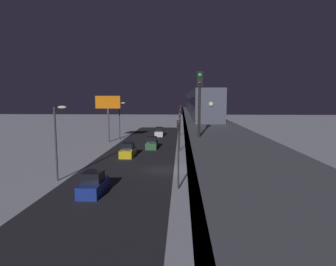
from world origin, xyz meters
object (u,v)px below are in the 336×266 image
Objects in this scene: sedan_blue at (93,185)px; traffic_light_mid at (180,125)px; subway_train at (196,102)px; traffic_light_near at (179,144)px; sedan_green at (152,144)px; traffic_light_far at (180,117)px; sedan_yellow at (128,151)px; traffic_light_distant at (180,113)px; rail_signal at (200,93)px; commercial_billboard at (108,107)px; sedan_white_2 at (159,132)px.

traffic_light_mid is at bearing -109.50° from sedan_blue.
traffic_light_near is at bearing 84.05° from subway_train.
traffic_light_near is (-7.50, -1.59, 3.40)m from sedan_blue.
traffic_light_far reaches higher than sedan_green.
sedan_green is at bearing -112.06° from sedan_yellow.
traffic_light_near is 19.59m from traffic_light_mid.
traffic_light_mid is at bearing -26.33° from sedan_green.
traffic_light_distant is (0.00, -19.59, 0.00)m from traffic_light_far.
rail_signal is 13.54m from sedan_blue.
traffic_light_far is at bearing -73.99° from subway_train.
subway_train is 8.67× the size of traffic_light_distant.
sedan_blue and sedan_yellow have the same top height.
commercial_billboard is (6.32, -13.73, 6.03)m from sedan_yellow.
subway_train reaches higher than commercial_billboard.
sedan_white_2 is 0.69× the size of traffic_light_distant.
traffic_light_far is 19.59m from traffic_light_distant.
sedan_yellow is at bearing 114.73° from commercial_billboard.
sedan_blue is (8.84, -6.55, -7.89)m from rail_signal.
subway_train is 8.67× the size of traffic_light_mid.
traffic_light_mid is 0.72× the size of commercial_billboard.
sedan_white_2 is at bearing -133.15° from commercial_billboard.
sedan_yellow is 0.70× the size of traffic_light_mid.
traffic_light_far is at bearing -100.42° from sedan_blue.
sedan_blue is 60.92m from traffic_light_distant.
rail_signal is 26.01m from sedan_yellow.
traffic_light_mid is at bearing -76.01° from sedan_white_2.
commercial_billboard is at bearing -78.23° from sedan_blue.
sedan_yellow is 0.51× the size of commercial_billboard.
traffic_light_far is at bearing 8.69° from sedan_white_2.
subway_train is 13.87× the size of rail_signal.
subway_train reaches higher than sedan_yellow.
subway_train is at bearing 95.70° from traffic_light_distant.
subway_train is at bearing 106.01° from traffic_light_far.
traffic_light_distant reaches higher than sedan_white_2.
sedan_blue is at bearing 101.77° from commercial_billboard.
subway_train reaches higher than traffic_light_distant.
rail_signal reaches higher than subway_train.
sedan_yellow is at bearing -96.81° from sedan_white_2.
commercial_billboard reaches higher than traffic_light_mid.
traffic_light_mid is 16.78m from commercial_billboard.
sedan_white_2 is (-2.80, -40.06, 0.00)m from sedan_blue.
subway_train is at bearing -179.99° from commercial_billboard.
subway_train is 29.11m from traffic_light_near.
sedan_green is at bearing 143.23° from commercial_billboard.
rail_signal is 0.62× the size of traffic_light_far.
sedan_green is at bearing -78.64° from rail_signal.
subway_train reaches higher than traffic_light_mid.
rail_signal is 0.62× the size of traffic_light_distant.
traffic_light_near is (3.00, 28.74, -3.55)m from subway_train.
sedan_green is 0.64× the size of traffic_light_mid.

